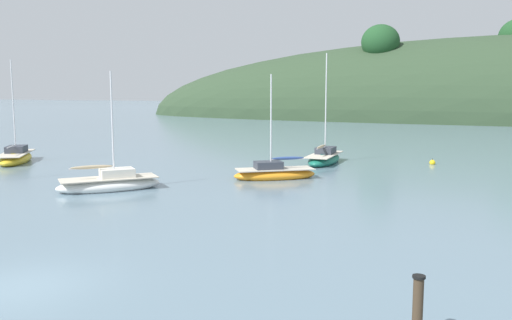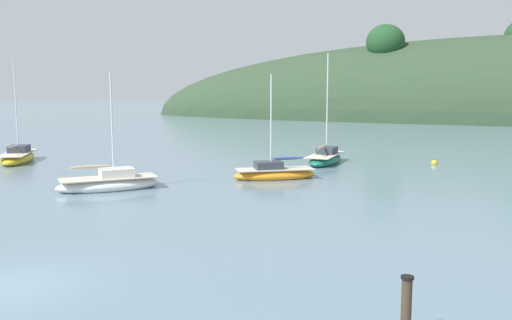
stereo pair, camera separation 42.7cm
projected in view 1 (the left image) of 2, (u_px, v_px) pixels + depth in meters
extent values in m
plane|color=slate|center=(20.00, 287.00, 15.66)|extent=(400.00, 400.00, 0.00)
ellipsoid|color=#1E4723|center=(380.00, 42.00, 95.85)|extent=(6.74, 6.13, 6.13)
ellipsoid|color=gold|center=(15.00, 159.00, 41.86)|extent=(4.80, 6.21, 0.96)
cube|color=beige|center=(15.00, 153.00, 41.80)|extent=(4.42, 5.71, 0.06)
cube|color=#333842|center=(16.00, 149.00, 42.23)|extent=(2.12, 2.33, 0.54)
cylinder|color=silver|center=(13.00, 107.00, 41.62)|extent=(0.09, 0.09, 7.13)
cylinder|color=silver|center=(11.00, 146.00, 40.78)|extent=(1.34, 2.21, 0.07)
ellipsoid|color=#196B56|center=(324.00, 160.00, 41.40)|extent=(2.11, 5.82, 0.92)
cube|color=beige|center=(324.00, 154.00, 41.34)|extent=(1.94, 5.36, 0.06)
cube|color=#333842|center=(326.00, 150.00, 41.73)|extent=(1.32, 1.88, 0.52)
cylinder|color=silver|center=(326.00, 104.00, 41.11)|extent=(0.09, 0.09, 7.61)
cylinder|color=silver|center=(321.00, 147.00, 40.40)|extent=(0.13, 2.43, 0.07)
ellipsoid|color=tan|center=(321.00, 147.00, 40.40)|extent=(0.26, 2.33, 0.20)
ellipsoid|color=orange|center=(275.00, 175.00, 34.37)|extent=(5.40, 4.38, 0.84)
cube|color=beige|center=(275.00, 169.00, 34.32)|extent=(4.97, 4.03, 0.06)
cube|color=#333842|center=(268.00, 165.00, 34.19)|extent=(2.05, 1.90, 0.50)
cylinder|color=silver|center=(271.00, 122.00, 33.87)|extent=(0.09, 0.09, 5.92)
cylinder|color=silver|center=(288.00, 159.00, 34.43)|extent=(1.90, 1.27, 0.07)
ellipsoid|color=#2D4784|center=(288.00, 158.00, 34.43)|extent=(1.89, 1.33, 0.20)
ellipsoid|color=white|center=(109.00, 185.00, 30.54)|extent=(5.46, 5.41, 0.92)
cube|color=beige|center=(109.00, 178.00, 30.49)|extent=(5.03, 4.98, 0.06)
cube|color=silver|center=(117.00, 173.00, 30.64)|extent=(2.20, 2.19, 0.52)
cylinder|color=silver|center=(112.00, 125.00, 30.21)|extent=(0.09, 0.09, 5.96)
cylinder|color=silver|center=(92.00, 168.00, 30.02)|extent=(1.77, 1.74, 0.07)
ellipsoid|color=tan|center=(92.00, 167.00, 30.02)|extent=(1.79, 1.76, 0.20)
sphere|color=yellow|center=(432.00, 163.00, 40.83)|extent=(0.44, 0.44, 0.44)
cylinder|color=black|center=(433.00, 159.00, 40.79)|extent=(0.04, 0.04, 0.10)
cylinder|color=#423323|center=(418.00, 307.00, 12.48)|extent=(0.24, 0.24, 1.40)
cylinder|color=black|center=(419.00, 277.00, 12.38)|extent=(0.30, 0.30, 0.06)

